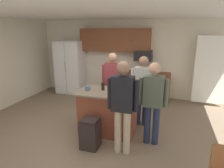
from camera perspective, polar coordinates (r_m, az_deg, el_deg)
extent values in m
plane|color=#7F6B56|center=(4.70, -3.79, -13.13)|extent=(7.04, 7.04, 0.00)
plane|color=white|center=(4.15, -4.47, 20.31)|extent=(7.04, 7.04, 0.00)
cube|color=beige|center=(6.88, 4.47, 7.48)|extent=(6.40, 0.10, 2.60)
cube|color=white|center=(6.44, 26.77, 3.52)|extent=(0.90, 0.06, 2.00)
cube|color=brown|center=(6.73, 0.79, 12.70)|extent=(2.40, 0.35, 0.75)
sphere|color=#4C3823|center=(6.40, 5.57, 12.49)|extent=(0.04, 0.04, 0.04)
cube|color=brown|center=(6.63, 8.75, -0.45)|extent=(1.80, 0.60, 0.90)
sphere|color=#4C3823|center=(6.29, 12.36, -1.53)|extent=(0.04, 0.04, 0.04)
cube|color=white|center=(7.28, -11.91, 4.79)|extent=(0.95, 0.70, 1.89)
cube|color=white|center=(7.09, -15.03, 4.32)|extent=(0.45, 0.04, 1.81)
cube|color=white|center=(6.85, -11.67, 4.15)|extent=(0.45, 0.04, 1.81)
cylinder|color=#B2B2B7|center=(6.92, -13.55, 4.96)|extent=(0.02, 0.02, 0.35)
cube|color=black|center=(6.46, 9.14, 8.16)|extent=(0.56, 0.40, 0.32)
cube|color=brown|center=(4.42, -1.17, -8.39)|extent=(1.19, 0.68, 0.92)
cube|color=#756651|center=(4.25, -1.21, -2.44)|extent=(1.33, 0.82, 0.04)
cylinder|color=tan|center=(5.16, -0.71, -5.33)|extent=(0.13, 0.13, 0.83)
cylinder|color=tan|center=(5.11, 1.11, -5.53)|extent=(0.13, 0.13, 0.83)
cube|color=maroon|center=(4.92, 0.21, 2.52)|extent=(0.38, 0.22, 0.62)
sphere|color=tan|center=(4.84, 0.21, 7.77)|extent=(0.23, 0.23, 0.23)
cylinder|color=maroon|center=(5.00, -2.42, 2.49)|extent=(0.09, 0.09, 0.56)
cylinder|color=maroon|center=(4.86, 2.91, 2.11)|extent=(0.09, 0.09, 0.56)
cylinder|color=#232D4C|center=(4.10, 10.23, -11.50)|extent=(0.13, 0.13, 0.81)
cylinder|color=#232D4C|center=(4.08, 12.64, -11.73)|extent=(0.13, 0.13, 0.81)
cube|color=#4C5647|center=(3.82, 12.00, -2.09)|extent=(0.38, 0.22, 0.61)
sphere|color=tan|center=(3.72, 12.38, 4.45)|extent=(0.22, 0.22, 0.22)
cylinder|color=#4C5647|center=(3.86, 8.43, -2.07)|extent=(0.09, 0.09, 0.55)
cylinder|color=#4C5647|center=(3.82, 15.56, -2.66)|extent=(0.09, 0.09, 0.55)
cylinder|color=tan|center=(3.76, 1.74, -13.57)|extent=(0.13, 0.13, 0.85)
cylinder|color=tan|center=(3.72, 4.34, -13.91)|extent=(0.13, 0.13, 0.85)
cube|color=black|center=(3.44, 3.21, -2.88)|extent=(0.38, 0.22, 0.64)
sphere|color=#8C664C|center=(3.32, 3.32, 4.73)|extent=(0.23, 0.23, 0.23)
cylinder|color=black|center=(3.51, -0.61, -2.80)|extent=(0.09, 0.09, 0.57)
cylinder|color=black|center=(3.40, 7.14, -3.53)|extent=(0.09, 0.09, 0.57)
cylinder|color=#232D4C|center=(4.82, 7.65, -7.08)|extent=(0.13, 0.13, 0.82)
cylinder|color=#232D4C|center=(4.80, 9.66, -7.27)|extent=(0.13, 0.13, 0.82)
cube|color=#B7B7B2|center=(4.59, 9.01, 1.10)|extent=(0.38, 0.22, 0.61)
sphere|color=#8C664C|center=(4.50, 9.25, 6.63)|extent=(0.22, 0.22, 0.22)
cylinder|color=#B7B7B2|center=(4.63, 6.06, 1.10)|extent=(0.09, 0.09, 0.55)
cylinder|color=#B7B7B2|center=(4.57, 11.97, 0.63)|extent=(0.09, 0.09, 0.55)
cylinder|color=black|center=(4.01, 5.05, -2.23)|extent=(0.07, 0.07, 0.14)
cylinder|color=black|center=(4.32, -2.65, -0.73)|extent=(0.07, 0.07, 0.16)
cylinder|color=#4C6B99|center=(4.32, -7.25, -1.26)|extent=(0.09, 0.09, 0.10)
torus|color=#4C6B99|center=(4.29, -6.52, -1.27)|extent=(0.06, 0.01, 0.06)
cube|color=black|center=(3.97, -6.32, -14.42)|extent=(0.34, 0.34, 0.55)
cube|color=black|center=(3.83, -6.46, -10.45)|extent=(0.32, 0.32, 0.06)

